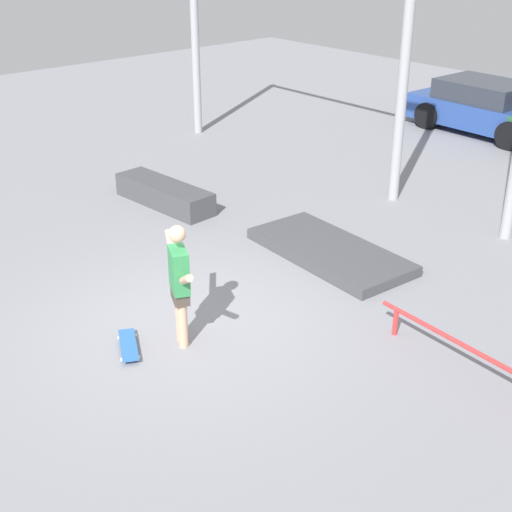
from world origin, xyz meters
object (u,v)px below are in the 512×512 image
skateboarder (179,280)px  skateboard (128,345)px  grind_box (164,194)px  grind_rail (460,347)px  manual_pad (330,251)px  parked_car_blue (486,108)px

skateboarder → skateboard: (-0.33, -0.62, -0.87)m
grind_box → grind_rail: bearing=-3.9°
grind_box → grind_rail: size_ratio=0.90×
grind_box → manual_pad: size_ratio=0.81×
grind_rail → parked_car_blue: 11.22m
skateboarder → parked_car_blue: bearing=129.4°
skateboarder → parked_car_blue: size_ratio=0.42×
skateboarder → skateboard: skateboarder is taller
grind_box → parked_car_blue: size_ratio=0.57×
grind_box → parked_car_blue: bearing=82.3°
skateboard → parked_car_blue: bearing=129.7°
skateboarder → manual_pad: 3.53m
skateboarder → grind_rail: bearing=63.4°
manual_pad → grind_rail: 3.51m
skateboard → grind_box: bearing=167.5°
manual_pad → skateboarder: bearing=-81.1°
grind_rail → manual_pad: bearing=160.0°
skateboard → grind_box: grind_box is taller
skateboard → grind_rail: bearing=69.8°
grind_box → grind_rail: grind_box is taller
skateboard → grind_box: size_ratio=0.35×
skateboard → grind_box: (-3.91, 3.29, 0.16)m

